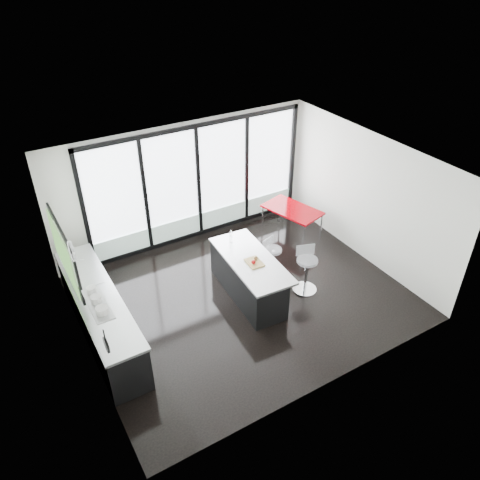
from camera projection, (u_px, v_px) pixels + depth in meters
floor at (243, 297)px, 9.25m from camera, size 6.00×5.00×0.00m
ceiling at (244, 167)px, 7.70m from camera, size 6.00×5.00×0.00m
wall_back at (197, 187)px, 10.43m from camera, size 6.00×0.09×2.80m
wall_front at (334, 320)px, 6.69m from camera, size 6.00×0.00×2.80m
wall_left at (72, 274)px, 7.32m from camera, size 0.26×5.00×2.80m
wall_right at (367, 198)px, 9.76m from camera, size 0.00×5.00×2.80m
counter_cabinets at (101, 315)px, 8.14m from camera, size 0.69×3.24×1.36m
island at (248, 277)px, 9.10m from camera, size 0.99×2.10×1.09m
bar_stool_near at (306, 275)px, 9.23m from camera, size 0.61×0.61×0.76m
bar_stool_far at (272, 262)px, 9.66m from camera, size 0.53×0.53×0.66m
red_table at (291, 222)px, 10.95m from camera, size 1.09×1.48×0.71m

